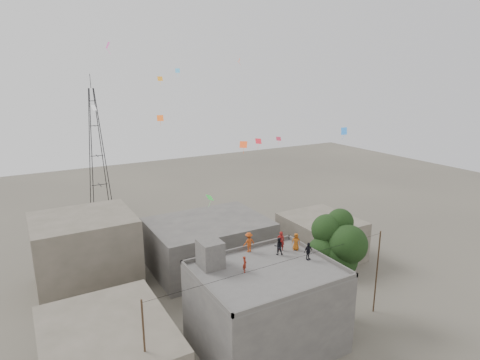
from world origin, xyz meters
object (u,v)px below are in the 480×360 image
(person_dark_adult, at_px, (308,251))
(tree, at_px, (337,247))
(person_red_adult, at_px, (281,241))
(transmission_tower, at_px, (97,149))
(stair_head_box, at_px, (210,254))

(person_dark_adult, bearing_deg, tree, 4.90)
(person_red_adult, height_order, person_dark_adult, person_red_adult)
(tree, xyz_separation_m, transmission_tower, (-11.37, 39.40, 2.97))
(person_red_adult, xyz_separation_m, person_dark_adult, (0.79, -2.46, -0.10))
(tree, distance_m, person_red_adult, 4.84)
(tree, height_order, person_dark_adult, tree)
(stair_head_box, xyz_separation_m, person_red_adult, (6.14, -0.22, -0.20))
(transmission_tower, height_order, person_red_adult, transmission_tower)
(stair_head_box, xyz_separation_m, transmission_tower, (-0.80, 37.40, 1.97))
(person_dark_adult, bearing_deg, person_red_adult, 102.15)
(stair_head_box, distance_m, person_dark_adult, 7.44)
(tree, relative_size, transmission_tower, 0.45)
(person_red_adult, bearing_deg, person_dark_adult, 141.93)
(transmission_tower, bearing_deg, person_red_adult, -79.54)
(stair_head_box, bearing_deg, person_dark_adult, -21.14)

